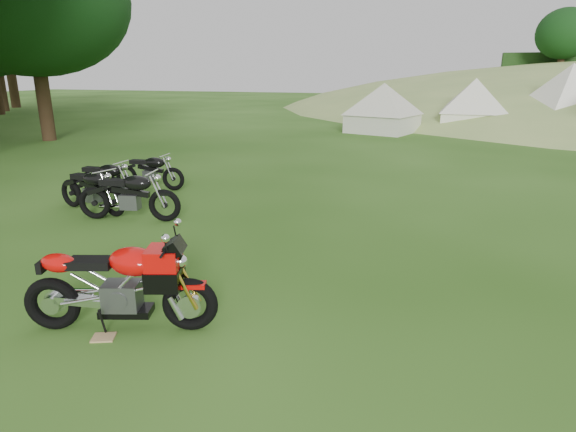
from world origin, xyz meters
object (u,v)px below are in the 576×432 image
(vintage_moto_b, at_px, (128,194))
(tent_mid, at_px, (474,104))
(vintage_moto_a, at_px, (91,189))
(vintage_moto_c, at_px, (149,171))
(sport_motorcycle, at_px, (119,279))
(plywood_board, at_px, (104,337))
(vintage_moto_d, at_px, (104,180))
(tent_right, at_px, (568,101))
(tent_left, at_px, (383,107))

(vintage_moto_b, distance_m, tent_mid, 19.51)
(vintage_moto_a, bearing_deg, vintage_moto_c, 103.84)
(sport_motorcycle, distance_m, plywood_board, 0.67)
(vintage_moto_d, distance_m, tent_right, 21.72)
(plywood_board, relative_size, vintage_moto_c, 0.14)
(sport_motorcycle, distance_m, tent_mid, 22.28)
(plywood_board, relative_size, tent_left, 0.09)
(plywood_board, bearing_deg, vintage_moto_c, 119.53)
(sport_motorcycle, height_order, vintage_moto_c, sport_motorcycle)
(sport_motorcycle, bearing_deg, tent_mid, 60.75)
(plywood_board, relative_size, tent_mid, 0.08)
(tent_left, relative_size, tent_mid, 0.95)
(sport_motorcycle, relative_size, tent_right, 0.61)
(vintage_moto_b, relative_size, tent_left, 0.72)
(vintage_moto_b, relative_size, tent_mid, 0.68)
(vintage_moto_b, height_order, tent_left, tent_left)
(tent_mid, bearing_deg, vintage_moto_c, -116.62)
(vintage_moto_a, xyz_separation_m, tent_mid, (8.07, 17.94, 0.78))
(vintage_moto_b, height_order, vintage_moto_d, vintage_moto_b)
(sport_motorcycle, relative_size, plywood_board, 8.55)
(sport_motorcycle, height_order, tent_right, tent_right)
(vintage_moto_b, distance_m, tent_right, 21.85)
(plywood_board, xyz_separation_m, tent_mid, (4.55, 22.07, 1.27))
(sport_motorcycle, height_order, plywood_board, sport_motorcycle)
(vintage_moto_a, bearing_deg, tent_mid, 78.95)
(vintage_moto_a, bearing_deg, tent_left, 89.23)
(vintage_moto_b, xyz_separation_m, tent_right, (11.16, 18.76, 0.95))
(vintage_moto_d, relative_size, tent_right, 0.55)
(plywood_board, relative_size, vintage_moto_d, 0.13)
(tent_mid, bearing_deg, vintage_moto_b, -110.38)
(vintage_moto_c, height_order, tent_left, tent_left)
(sport_motorcycle, xyz_separation_m, vintage_moto_b, (-2.49, 3.61, -0.09))
(vintage_moto_b, distance_m, tent_left, 16.35)
(vintage_moto_b, relative_size, vintage_moto_d, 1.08)
(vintage_moto_c, bearing_deg, plywood_board, -65.12)
(sport_motorcycle, relative_size, tent_left, 0.74)
(tent_left, height_order, tent_mid, tent_mid)
(sport_motorcycle, distance_m, vintage_moto_d, 6.15)
(vintage_moto_d, distance_m, tent_left, 15.59)
(tent_left, bearing_deg, vintage_moto_b, -82.65)
(plywood_board, height_order, tent_left, tent_left)
(tent_left, xyz_separation_m, tent_right, (8.35, 2.67, 0.27))
(vintage_moto_b, bearing_deg, tent_left, 68.76)
(tent_mid, bearing_deg, tent_right, 7.94)
(vintage_moto_a, relative_size, vintage_moto_c, 1.06)
(tent_mid, height_order, tent_right, tent_right)
(tent_left, bearing_deg, vintage_moto_c, -88.86)
(vintage_moto_a, bearing_deg, sport_motorcycle, -33.89)
(sport_motorcycle, distance_m, vintage_moto_c, 7.03)
(vintage_moto_c, bearing_deg, vintage_moto_d, -107.99)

